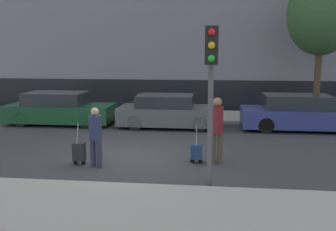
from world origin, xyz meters
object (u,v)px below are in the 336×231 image
object	(u,v)px
traffic_light	(211,75)
parked_bicycle	(142,105)
parked_car_2	(299,114)
bare_tree_near_crossing	(322,14)
parked_car_0	(60,109)
parked_car_1	(168,112)
trolley_right	(196,152)
pedestrian_left	(95,134)
pedestrian_right	(217,126)
trolley_left	(79,152)

from	to	relation	value
traffic_light	parked_bicycle	xyz separation A→B (m)	(-3.35, 9.57, -2.07)
traffic_light	parked_bicycle	bearing A→B (deg)	109.27
parked_car_2	bare_tree_near_crossing	xyz separation A→B (m)	(1.16, 2.10, 3.98)
parked_car_0	parked_car_1	xyz separation A→B (m)	(4.68, -0.09, -0.01)
trolley_right	traffic_light	xyz separation A→B (m)	(0.37, -1.98, 2.24)
pedestrian_left	bare_tree_near_crossing	size ratio (longest dim) A/B	0.26
parked_car_0	parked_car_2	distance (m)	9.87
pedestrian_right	parked_bicycle	world-z (taller)	pedestrian_right
parked_bicycle	bare_tree_near_crossing	world-z (taller)	bare_tree_near_crossing
pedestrian_left	trolley_right	distance (m)	2.80
bare_tree_near_crossing	parked_car_1	bearing A→B (deg)	-161.29
traffic_light	parked_car_0	bearing A→B (deg)	132.43
pedestrian_left	traffic_light	size ratio (longest dim) A/B	0.45
pedestrian_right	parked_car_1	bearing A→B (deg)	107.28
pedestrian_right	trolley_right	size ratio (longest dim) A/B	1.72
parked_car_1	parked_car_2	size ratio (longest dim) A/B	0.89
parked_car_2	traffic_light	distance (m)	8.01
pedestrian_left	trolley_left	xyz separation A→B (m)	(-0.53, 0.16, -0.55)
parked_car_2	trolley_right	distance (m)	6.29
traffic_light	parked_car_2	bearing A→B (deg)	63.57
pedestrian_right	bare_tree_near_crossing	size ratio (longest dim) A/B	0.29
parked_car_1	pedestrian_left	distance (m)	5.77
parked_car_1	pedestrian_left	world-z (taller)	pedestrian_left
pedestrian_left	pedestrian_right	bearing A→B (deg)	29.52
parked_car_1	parked_bicycle	size ratio (longest dim) A/B	2.30
parked_bicycle	parked_car_1	bearing A→B (deg)	-58.63
parked_car_1	trolley_left	bearing A→B (deg)	-108.37
parked_bicycle	pedestrian_left	bearing A→B (deg)	-87.70
parked_car_1	bare_tree_near_crossing	xyz separation A→B (m)	(6.36, 2.15, 4.01)
trolley_left	bare_tree_near_crossing	bearing A→B (deg)	42.98
traffic_light	bare_tree_near_crossing	bearing A→B (deg)	62.97
parked_car_0	pedestrian_left	bearing A→B (deg)	-59.30
trolley_right	traffic_light	bearing A→B (deg)	-79.46
parked_car_1	pedestrian_right	bearing A→B (deg)	-68.71
parked_car_0	pedestrian_right	xyz separation A→B (m)	(6.58, -4.98, 0.41)
parked_car_0	bare_tree_near_crossing	world-z (taller)	bare_tree_near_crossing
parked_car_0	pedestrian_right	bearing A→B (deg)	-37.12
pedestrian_right	parked_bicycle	xyz separation A→B (m)	(-3.53, 7.55, -0.56)
parked_car_2	bare_tree_near_crossing	world-z (taller)	bare_tree_near_crossing
parked_bicycle	pedestrian_right	bearing A→B (deg)	-64.96
parked_car_0	bare_tree_near_crossing	bearing A→B (deg)	10.59
parked_car_0	traffic_light	bearing A→B (deg)	-47.57
parked_car_0	trolley_left	world-z (taller)	parked_car_0
pedestrian_right	pedestrian_left	bearing A→B (deg)	-171.23
parked_car_1	bare_tree_near_crossing	size ratio (longest dim) A/B	0.65
parked_car_1	trolley_left	xyz separation A→B (m)	(-1.81, -5.46, -0.27)
parked_car_2	pedestrian_right	xyz separation A→B (m)	(-3.28, -4.94, 0.40)
parked_car_1	trolley_left	distance (m)	5.76
parked_car_0	parked_bicycle	xyz separation A→B (m)	(3.06, 2.57, -0.15)
parked_car_2	pedestrian_left	xyz separation A→B (m)	(-6.48, -5.67, 0.26)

